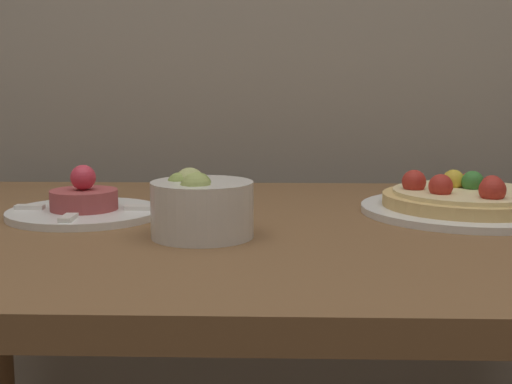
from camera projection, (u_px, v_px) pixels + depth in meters
dining_table at (256, 307)px, 0.96m from camera, size 1.11×0.76×0.75m
pizza_plate at (468, 201)px, 1.01m from camera, size 0.30×0.30×0.06m
tartare_plate at (84, 207)px, 0.99m from camera, size 0.21×0.21×0.07m
small_bowl at (201, 206)px, 0.86m from camera, size 0.12×0.12×0.08m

